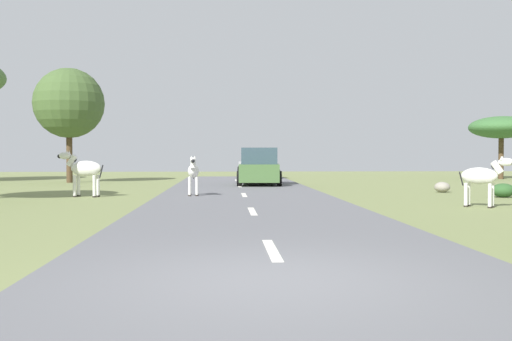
{
  "coord_description": "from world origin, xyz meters",
  "views": [
    {
      "loc": [
        -0.54,
        -6.65,
        1.46
      ],
      "look_at": [
        0.34,
        9.52,
        1.03
      ],
      "focal_mm": 41.42,
      "sensor_mm": 36.0,
      "label": 1
    }
  ],
  "objects_px": {
    "tree_3": "(501,128)",
    "car_1": "(256,165)",
    "car_0": "(260,168)",
    "bush_1": "(503,190)",
    "zebra_1": "(84,169)",
    "zebra_2": "(482,177)",
    "tree_1": "(69,103)",
    "rock_1": "(442,187)",
    "zebra_0": "(193,172)"
  },
  "relations": [
    {
      "from": "zebra_0",
      "to": "zebra_1",
      "type": "height_order",
      "value": "zebra_1"
    },
    {
      "from": "zebra_1",
      "to": "tree_1",
      "type": "relative_size",
      "value": 0.28
    },
    {
      "from": "tree_1",
      "to": "car_1",
      "type": "bearing_deg",
      "value": 25.49
    },
    {
      "from": "car_1",
      "to": "rock_1",
      "type": "height_order",
      "value": "car_1"
    },
    {
      "from": "zebra_2",
      "to": "car_1",
      "type": "bearing_deg",
      "value": -125.58
    },
    {
      "from": "car_0",
      "to": "zebra_2",
      "type": "bearing_deg",
      "value": -61.42
    },
    {
      "from": "zebra_1",
      "to": "rock_1",
      "type": "xyz_separation_m",
      "value": [
        13.34,
        1.78,
        -0.76
      ]
    },
    {
      "from": "bush_1",
      "to": "rock_1",
      "type": "relative_size",
      "value": 1.29
    },
    {
      "from": "zebra_1",
      "to": "car_0",
      "type": "bearing_deg",
      "value": -28.18
    },
    {
      "from": "car_0",
      "to": "bush_1",
      "type": "height_order",
      "value": "car_0"
    },
    {
      "from": "zebra_1",
      "to": "zebra_2",
      "type": "distance_m",
      "value": 12.91
    },
    {
      "from": "car_1",
      "to": "tree_1",
      "type": "bearing_deg",
      "value": -157.79
    },
    {
      "from": "rock_1",
      "to": "bush_1",
      "type": "bearing_deg",
      "value": -68.61
    },
    {
      "from": "zebra_0",
      "to": "car_0",
      "type": "height_order",
      "value": "car_0"
    },
    {
      "from": "zebra_1",
      "to": "tree_3",
      "type": "xyz_separation_m",
      "value": [
        21.56,
        14.0,
        2.13
      ]
    },
    {
      "from": "zebra_2",
      "to": "car_0",
      "type": "relative_size",
      "value": 0.32
    },
    {
      "from": "car_1",
      "to": "zebra_1",
      "type": "bearing_deg",
      "value": -116.99
    },
    {
      "from": "bush_1",
      "to": "zebra_2",
      "type": "bearing_deg",
      "value": -122.81
    },
    {
      "from": "car_0",
      "to": "car_1",
      "type": "bearing_deg",
      "value": 91.92
    },
    {
      "from": "tree_3",
      "to": "rock_1",
      "type": "xyz_separation_m",
      "value": [
        -8.22,
        -12.22,
        -2.89
      ]
    },
    {
      "from": "zebra_1",
      "to": "tree_3",
      "type": "height_order",
      "value": "tree_3"
    },
    {
      "from": "zebra_0",
      "to": "zebra_1",
      "type": "relative_size",
      "value": 0.87
    },
    {
      "from": "car_1",
      "to": "zebra_2",
      "type": "bearing_deg",
      "value": -78.96
    },
    {
      "from": "zebra_0",
      "to": "rock_1",
      "type": "relative_size",
      "value": 2.37
    },
    {
      "from": "zebra_2",
      "to": "tree_1",
      "type": "xyz_separation_m",
      "value": [
        -15.26,
        15.49,
        3.3
      ]
    },
    {
      "from": "tree_3",
      "to": "car_1",
      "type": "bearing_deg",
      "value": 174.03
    },
    {
      "from": "zebra_0",
      "to": "zebra_2",
      "type": "height_order",
      "value": "zebra_0"
    },
    {
      "from": "zebra_2",
      "to": "rock_1",
      "type": "relative_size",
      "value": 2.31
    },
    {
      "from": "zebra_0",
      "to": "rock_1",
      "type": "bearing_deg",
      "value": -169.96
    },
    {
      "from": "zebra_1",
      "to": "car_0",
      "type": "relative_size",
      "value": 0.38
    },
    {
      "from": "bush_1",
      "to": "rock_1",
      "type": "xyz_separation_m",
      "value": [
        -1.09,
        2.78,
        -0.04
      ]
    },
    {
      "from": "car_0",
      "to": "tree_3",
      "type": "bearing_deg",
      "value": 28.44
    },
    {
      "from": "zebra_1",
      "to": "bush_1",
      "type": "relative_size",
      "value": 2.11
    },
    {
      "from": "rock_1",
      "to": "zebra_2",
      "type": "bearing_deg",
      "value": -101.54
    },
    {
      "from": "zebra_1",
      "to": "rock_1",
      "type": "distance_m",
      "value": 13.48
    },
    {
      "from": "car_0",
      "to": "tree_1",
      "type": "distance_m",
      "value": 10.94
    },
    {
      "from": "bush_1",
      "to": "rock_1",
      "type": "distance_m",
      "value": 2.98
    },
    {
      "from": "bush_1",
      "to": "rock_1",
      "type": "bearing_deg",
      "value": 111.39
    },
    {
      "from": "tree_1",
      "to": "bush_1",
      "type": "bearing_deg",
      "value": -33.58
    },
    {
      "from": "zebra_1",
      "to": "zebra_2",
      "type": "height_order",
      "value": "zebra_1"
    },
    {
      "from": "tree_1",
      "to": "bush_1",
      "type": "xyz_separation_m",
      "value": [
        17.68,
        -11.74,
        -3.92
      ]
    },
    {
      "from": "zebra_2",
      "to": "tree_1",
      "type": "distance_m",
      "value": 21.99
    },
    {
      "from": "zebra_0",
      "to": "tree_1",
      "type": "height_order",
      "value": "tree_1"
    },
    {
      "from": "car_0",
      "to": "rock_1",
      "type": "height_order",
      "value": "car_0"
    },
    {
      "from": "bush_1",
      "to": "rock_1",
      "type": "height_order",
      "value": "bush_1"
    },
    {
      "from": "tree_3",
      "to": "bush_1",
      "type": "bearing_deg",
      "value": -115.43
    },
    {
      "from": "car_1",
      "to": "rock_1",
      "type": "distance_m",
      "value": 15.24
    },
    {
      "from": "car_1",
      "to": "rock_1",
      "type": "xyz_separation_m",
      "value": [
        6.51,
        -13.77,
        -0.65
      ]
    },
    {
      "from": "zebra_2",
      "to": "tree_3",
      "type": "xyz_separation_m",
      "value": [
        9.55,
        18.76,
        2.24
      ]
    },
    {
      "from": "zebra_1",
      "to": "car_1",
      "type": "bearing_deg",
      "value": -9.43
    }
  ]
}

